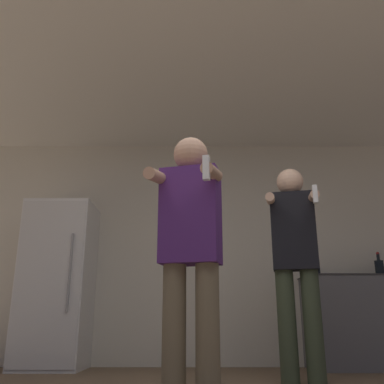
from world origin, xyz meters
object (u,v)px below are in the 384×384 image
refrigerator (59,283)px  bottle_green_wine (318,268)px  person_man_side (297,257)px  bottle_short_whiskey (381,267)px  person_woman_foreground (192,245)px

refrigerator → bottle_green_wine: size_ratio=6.76×
person_man_side → bottle_short_whiskey: bearing=44.0°
refrigerator → bottle_short_whiskey: bearing=0.8°
bottle_short_whiskey → person_woman_foreground: (-2.03, -2.11, -0.12)m
person_woman_foreground → person_man_side: (0.86, 0.97, 0.07)m
bottle_green_wine → person_woman_foreground: size_ratio=0.16×
person_woman_foreground → person_man_side: bearing=48.6°
refrigerator → bottle_green_wine: 2.78m
bottle_short_whiskey → refrigerator: bearing=-179.2°
bottle_green_wine → person_woman_foreground: bearing=-122.8°
bottle_short_whiskey → person_woman_foreground: 2.93m
refrigerator → person_woman_foreground: size_ratio=1.07×
person_woman_foreground → person_man_side: person_man_side is taller
refrigerator → person_man_side: 2.52m
bottle_short_whiskey → person_man_side: (-1.17, -1.13, -0.06)m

